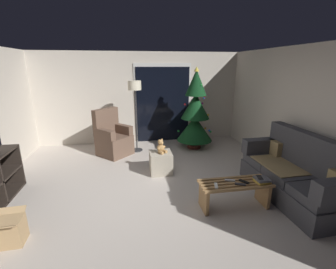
% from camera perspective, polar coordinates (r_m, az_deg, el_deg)
% --- Properties ---
extents(ground_plane, '(7.00, 7.00, 0.00)m').
position_cam_1_polar(ground_plane, '(4.15, -3.93, -14.37)').
color(ground_plane, '#BCB2A8').
extents(wall_back, '(5.72, 0.12, 2.50)m').
position_cam_1_polar(wall_back, '(6.67, -6.92, 8.85)').
color(wall_back, beige).
rests_on(wall_back, ground).
extents(wall_right, '(0.12, 6.00, 2.50)m').
position_cam_1_polar(wall_right, '(4.85, 31.68, 3.61)').
color(wall_right, beige).
rests_on(wall_right, ground).
extents(patio_door_frame, '(1.60, 0.02, 2.20)m').
position_cam_1_polar(patio_door_frame, '(6.69, -1.26, 7.68)').
color(patio_door_frame, silver).
rests_on(patio_door_frame, ground).
extents(patio_door_glass, '(1.50, 0.02, 2.10)m').
position_cam_1_polar(patio_door_glass, '(6.68, -1.23, 7.24)').
color(patio_door_glass, black).
rests_on(patio_door_glass, ground).
extents(couch, '(0.83, 1.96, 1.08)m').
position_cam_1_polar(couch, '(4.41, 28.64, -8.73)').
color(couch, '#3D3D42').
rests_on(couch, ground).
extents(coffee_table, '(1.10, 0.40, 0.42)m').
position_cam_1_polar(coffee_table, '(3.83, 16.00, -13.07)').
color(coffee_table, '#9E7547').
rests_on(coffee_table, ground).
extents(remote_graphite, '(0.16, 0.10, 0.02)m').
position_cam_1_polar(remote_graphite, '(3.71, 17.32, -11.59)').
color(remote_graphite, '#333338').
rests_on(remote_graphite, coffee_table).
extents(remote_silver, '(0.16, 0.10, 0.02)m').
position_cam_1_polar(remote_silver, '(3.78, 14.95, -10.82)').
color(remote_silver, '#ADADB2').
rests_on(remote_silver, coffee_table).
extents(remote_black, '(0.12, 0.16, 0.02)m').
position_cam_1_polar(remote_black, '(3.80, 18.14, -10.93)').
color(remote_black, black).
rests_on(remote_black, coffee_table).
extents(remote_white, '(0.08, 0.16, 0.02)m').
position_cam_1_polar(remote_white, '(3.58, 11.72, -12.22)').
color(remote_white, silver).
rests_on(remote_white, coffee_table).
extents(book_stack, '(0.21, 0.20, 0.07)m').
position_cam_1_polar(book_stack, '(3.88, 22.03, -10.33)').
color(book_stack, '#B79333').
rests_on(book_stack, coffee_table).
extents(cell_phone, '(0.10, 0.16, 0.01)m').
position_cam_1_polar(cell_phone, '(3.86, 21.58, -9.73)').
color(cell_phone, black).
rests_on(cell_phone, book_stack).
extents(christmas_tree, '(0.93, 0.93, 2.11)m').
position_cam_1_polar(christmas_tree, '(6.09, 6.68, 5.08)').
color(christmas_tree, '#4C1E19').
rests_on(christmas_tree, ground).
extents(armchair, '(0.97, 0.97, 1.13)m').
position_cam_1_polar(armchair, '(5.87, -13.39, -1.03)').
color(armchair, brown).
rests_on(armchair, ground).
extents(floor_lamp, '(0.32, 0.32, 1.78)m').
position_cam_1_polar(floor_lamp, '(5.80, -8.15, 10.20)').
color(floor_lamp, '#2D2D30').
rests_on(floor_lamp, ground).
extents(ottoman, '(0.44, 0.44, 0.44)m').
position_cam_1_polar(ottoman, '(4.81, -1.78, -6.88)').
color(ottoman, '#B2A893').
rests_on(ottoman, ground).
extents(teddy_bear_honey, '(0.21, 0.22, 0.29)m').
position_cam_1_polar(teddy_bear_honey, '(4.68, -1.73, -3.09)').
color(teddy_bear_honey, tan).
rests_on(teddy_bear_honey, ottoman).
extents(cardboard_box_open_near_shelf, '(0.38, 0.45, 0.39)m').
position_cam_1_polar(cardboard_box_open_near_shelf, '(3.67, -34.74, -18.98)').
color(cardboard_box_open_near_shelf, tan).
rests_on(cardboard_box_open_near_shelf, ground).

